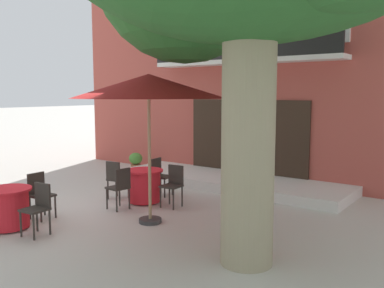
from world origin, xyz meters
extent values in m
plane|color=beige|center=(0.00, 0.00, 0.00)|extent=(120.00, 120.00, 0.00)
cube|color=#B24C42|center=(0.75, 7.00, 3.75)|extent=(13.00, 4.00, 7.50)
cube|color=#332319|center=(-0.55, 4.97, 1.15)|extent=(1.10, 0.08, 2.30)
cube|color=#332319|center=(2.05, 4.97, 1.15)|extent=(1.10, 0.08, 2.30)
cube|color=silver|center=(-1.45, 4.96, 4.65)|extent=(1.10, 0.08, 1.90)
cube|color=black|center=(-1.45, 4.93, 4.65)|extent=(0.84, 0.04, 1.60)
cube|color=silver|center=(0.75, 4.96, 4.65)|extent=(1.10, 0.08, 1.90)
cube|color=black|center=(0.75, 4.93, 4.65)|extent=(0.84, 0.04, 1.60)
cube|color=silver|center=(2.95, 4.96, 4.65)|extent=(1.10, 0.08, 1.90)
cube|color=black|center=(2.95, 4.93, 4.65)|extent=(0.84, 0.04, 1.60)
cube|color=silver|center=(0.75, 4.67, 3.34)|extent=(5.60, 0.65, 0.12)
cube|color=black|center=(0.75, 4.38, 3.85)|extent=(5.60, 0.06, 0.90)
cylinder|color=#B2B2B7|center=(-0.45, 4.50, 4.75)|extent=(0.04, 0.95, 1.33)
cylinder|color=#B2B2B7|center=(1.95, 4.50, 4.75)|extent=(0.04, 0.95, 1.33)
cylinder|color=#995638|center=(-1.55, 4.70, 3.52)|extent=(0.25, 0.25, 0.23)
ellipsoid|color=#38843D|center=(-1.55, 4.70, 3.81)|extent=(0.32, 0.32, 0.35)
cylinder|color=#995638|center=(-0.02, 4.70, 3.52)|extent=(0.29, 0.29, 0.24)
ellipsoid|color=#38843D|center=(-0.02, 4.70, 3.82)|extent=(0.38, 0.38, 0.37)
cylinder|color=#47423D|center=(1.51, 4.70, 3.51)|extent=(0.34, 0.34, 0.23)
ellipsoid|color=#2D7533|center=(1.51, 4.70, 3.85)|extent=(0.44, 0.44, 0.45)
cylinder|color=#47423D|center=(3.05, 4.70, 3.54)|extent=(0.26, 0.26, 0.27)
ellipsoid|color=#2D7533|center=(3.05, 4.70, 3.88)|extent=(0.33, 0.33, 0.40)
cube|color=silver|center=(0.75, 4.07, 0.12)|extent=(6.39, 1.87, 0.25)
cylinder|color=gray|center=(3.66, -0.22, 1.67)|extent=(0.77, 0.77, 3.33)
cylinder|color=red|center=(-0.65, -1.44, 0.37)|extent=(0.74, 0.74, 0.68)
cylinder|color=red|center=(-0.65, -1.44, 0.74)|extent=(0.86, 0.86, 0.04)
cylinder|color=#2D2823|center=(-0.65, -1.44, 0.01)|extent=(0.44, 0.44, 0.03)
cylinder|color=#2D2823|center=(-1.52, -1.10, 0.23)|extent=(0.04, 0.04, 0.45)
cylinder|color=#2D2823|center=(-1.19, -1.16, 0.23)|extent=(0.04, 0.04, 0.45)
cylinder|color=#2D2823|center=(0.28, -1.53, 0.23)|extent=(0.04, 0.04, 0.45)
cylinder|color=#2D2823|center=(-0.06, -1.56, 0.23)|extent=(0.04, 0.04, 0.45)
cylinder|color=#2D2823|center=(0.25, -1.19, 0.23)|extent=(0.04, 0.04, 0.45)
cylinder|color=#2D2823|center=(-0.09, -1.22, 0.23)|extent=(0.04, 0.04, 0.45)
cube|color=#2D2823|center=(0.09, -1.37, 0.47)|extent=(0.44, 0.44, 0.04)
cube|color=#2D2823|center=(0.08, -1.19, 0.70)|extent=(0.38, 0.08, 0.42)
cylinder|color=#2D2823|center=(-0.53, -0.52, 0.23)|extent=(0.04, 0.04, 0.45)
cylinder|color=#2D2823|center=(-0.51, -0.86, 0.23)|extent=(0.04, 0.04, 0.45)
cylinder|color=#2D2823|center=(-0.87, -0.53, 0.23)|extent=(0.04, 0.04, 0.45)
cylinder|color=#2D2823|center=(-0.85, -0.87, 0.23)|extent=(0.04, 0.04, 0.45)
cube|color=#2D2823|center=(-0.69, -0.69, 0.47)|extent=(0.42, 0.42, 0.04)
cube|color=#2D2823|center=(-0.87, -0.70, 0.70)|extent=(0.06, 0.38, 0.42)
cylinder|color=red|center=(0.08, 1.43, 0.37)|extent=(0.74, 0.74, 0.68)
cylinder|color=red|center=(0.08, 1.43, 0.74)|extent=(0.86, 0.86, 0.04)
cylinder|color=#2D2823|center=(0.08, 1.43, 0.01)|extent=(0.44, 0.44, 0.03)
cylinder|color=#2D2823|center=(-0.85, 1.47, 0.23)|extent=(0.04, 0.04, 0.45)
cylinder|color=#2D2823|center=(-0.52, 1.52, 0.23)|extent=(0.04, 0.04, 0.45)
cylinder|color=#2D2823|center=(-0.80, 1.13, 0.23)|extent=(0.04, 0.04, 0.45)
cylinder|color=#2D2823|center=(-0.47, 1.18, 0.23)|extent=(0.04, 0.04, 0.45)
cube|color=#2D2823|center=(-0.66, 1.32, 0.47)|extent=(0.45, 0.45, 0.04)
cube|color=#2D2823|center=(-0.64, 1.14, 0.70)|extent=(0.38, 0.10, 0.42)
cylinder|color=#2D2823|center=(-0.18, 0.54, 0.23)|extent=(0.04, 0.04, 0.45)
cylinder|color=#2D2823|center=(-0.15, 0.87, 0.23)|extent=(0.04, 0.04, 0.45)
cylinder|color=#2D2823|center=(0.16, 0.50, 0.23)|extent=(0.04, 0.04, 0.45)
cylinder|color=#2D2823|center=(0.19, 0.84, 0.23)|extent=(0.04, 0.04, 0.45)
cube|color=#2D2823|center=(0.00, 0.69, 0.47)|extent=(0.44, 0.44, 0.04)
cube|color=#2D2823|center=(0.18, 0.67, 0.70)|extent=(0.08, 0.38, 0.42)
cylinder|color=#2D2823|center=(1.01, 1.34, 0.23)|extent=(0.04, 0.04, 0.45)
cylinder|color=#2D2823|center=(0.67, 1.31, 0.23)|extent=(0.04, 0.04, 0.45)
cylinder|color=#2D2823|center=(0.98, 1.68, 0.23)|extent=(0.04, 0.04, 0.45)
cylinder|color=#2D2823|center=(0.64, 1.65, 0.23)|extent=(0.04, 0.04, 0.45)
cube|color=#2D2823|center=(0.83, 1.49, 0.47)|extent=(0.43, 0.43, 0.04)
cube|color=#2D2823|center=(0.81, 1.67, 0.70)|extent=(0.38, 0.07, 0.42)
cylinder|color=#2D2823|center=(0.14, 2.37, 0.23)|extent=(0.04, 0.04, 0.45)
cylinder|color=#2D2823|center=(0.18, 2.03, 0.23)|extent=(0.04, 0.04, 0.45)
cylinder|color=#2D2823|center=(-0.20, 2.33, 0.23)|extent=(0.04, 0.04, 0.45)
cylinder|color=#2D2823|center=(-0.16, 1.99, 0.23)|extent=(0.04, 0.04, 0.45)
cube|color=#2D2823|center=(-0.01, 2.18, 0.47)|extent=(0.44, 0.44, 0.04)
cube|color=#2D2823|center=(-0.19, 2.16, 0.70)|extent=(0.09, 0.38, 0.42)
cylinder|color=#997A56|center=(1.20, 0.39, 1.27)|extent=(0.06, 0.06, 2.55)
cylinder|color=#333333|center=(1.20, 0.39, 0.04)|extent=(0.44, 0.44, 0.08)
cone|color=#B21E1E|center=(1.20, 0.39, 2.62)|extent=(2.90, 2.90, 0.45)
cylinder|color=#995638|center=(-2.80, 4.12, 0.11)|extent=(0.33, 0.33, 0.23)
ellipsoid|color=#4C8E38|center=(-2.80, 4.12, 0.41)|extent=(0.43, 0.43, 0.37)
camera|label=1|loc=(6.58, -5.49, 2.50)|focal=39.44mm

